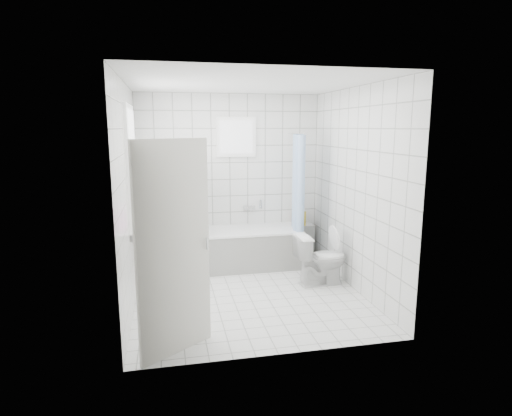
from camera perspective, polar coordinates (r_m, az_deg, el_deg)
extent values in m
plane|color=white|center=(5.56, -1.01, -11.44)|extent=(3.00, 3.00, 0.00)
plane|color=white|center=(5.17, -1.10, 16.32)|extent=(3.00, 3.00, 0.00)
cube|color=white|center=(6.67, -3.48, 3.84)|extent=(2.80, 0.02, 2.60)
cube|color=white|center=(3.77, 3.25, -1.46)|extent=(2.80, 0.02, 2.60)
cube|color=white|center=(5.14, -16.59, 1.37)|extent=(0.02, 3.00, 2.60)
cube|color=white|center=(5.64, 13.07, 2.33)|extent=(0.02, 3.00, 2.60)
cube|color=white|center=(5.39, -16.03, 5.03)|extent=(0.01, 0.90, 1.40)
cube|color=white|center=(6.60, -2.62, 9.44)|extent=(0.50, 0.01, 0.50)
cube|color=white|center=(5.51, -15.17, -2.63)|extent=(0.18, 1.02, 0.08)
cube|color=silver|center=(3.96, -10.86, -5.51)|extent=(0.67, 0.50, 2.00)
cube|color=white|center=(6.55, -1.20, -5.44)|extent=(1.58, 0.75, 0.55)
cube|color=white|center=(6.47, -1.21, -2.97)|extent=(1.60, 0.77, 0.03)
cube|color=white|center=(6.28, -8.92, -1.78)|extent=(0.15, 0.85, 1.50)
cube|color=white|center=(7.01, 5.93, -4.41)|extent=(0.40, 0.24, 0.55)
imported|color=white|center=(5.86, 8.67, -6.73)|extent=(0.71, 0.44, 0.70)
cylinder|color=silver|center=(6.44, 5.37, 9.82)|extent=(0.02, 0.80, 0.02)
cube|color=silver|center=(6.75, -0.91, 0.08)|extent=(0.18, 0.06, 0.06)
imported|color=white|center=(5.43, -15.16, -1.35)|extent=(0.17, 0.17, 0.19)
imported|color=#D653AF|center=(5.15, -15.35, -1.22)|extent=(0.18, 0.18, 0.33)
imported|color=silver|center=(5.63, -15.07, -0.44)|extent=(0.16, 0.16, 0.28)
imported|color=#2FB2D4|center=(5.33, -15.22, -1.68)|extent=(0.09, 0.09, 0.17)
imported|color=pink|center=(5.77, -14.97, -0.70)|extent=(0.09, 0.09, 0.18)
cylinder|color=#188E17|center=(6.84, 5.78, -1.54)|extent=(0.06, 0.06, 0.20)
cylinder|color=#162EB5|center=(6.95, 6.21, -1.26)|extent=(0.06, 0.06, 0.22)
cylinder|color=red|center=(6.92, 5.63, -1.42)|extent=(0.06, 0.06, 0.19)
cylinder|color=yellow|center=(6.85, 6.40, -1.39)|extent=(0.06, 0.06, 0.23)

